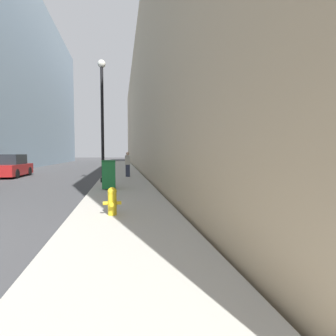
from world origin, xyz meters
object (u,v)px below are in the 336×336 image
object	(u,v)px
trash_bin	(109,174)
parked_sedan_near	(10,167)
lamppost	(102,112)
pedestrian_on_sidewalk	(128,164)
fire_hydrant	(112,200)

from	to	relation	value
trash_bin	parked_sedan_near	world-z (taller)	parked_sedan_near
lamppost	parked_sedan_near	bearing A→B (deg)	139.65
trash_bin	parked_sedan_near	size ratio (longest dim) A/B	0.31
trash_bin	pedestrian_on_sidewalk	xyz separation A→B (m)	(0.98, 5.93, 0.18)
trash_bin	pedestrian_on_sidewalk	size ratio (longest dim) A/B	0.77
fire_hydrant	pedestrian_on_sidewalk	distance (m)	10.99
lamppost	parked_sedan_near	world-z (taller)	lamppost
lamppost	pedestrian_on_sidewalk	distance (m)	4.52
parked_sedan_near	pedestrian_on_sidewalk	xyz separation A→B (m)	(8.23, -2.65, 0.23)
fire_hydrant	trash_bin	distance (m)	5.05
trash_bin	lamppost	distance (m)	4.18
fire_hydrant	lamppost	world-z (taller)	lamppost
trash_bin	lamppost	world-z (taller)	lamppost
fire_hydrant	pedestrian_on_sidewalk	bearing A→B (deg)	86.48
trash_bin	pedestrian_on_sidewalk	world-z (taller)	pedestrian_on_sidewalk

